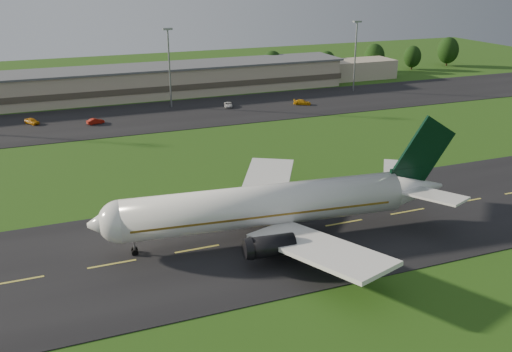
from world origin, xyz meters
name	(u,v)px	position (x,y,z in m)	size (l,w,h in m)	color
ground	(274,236)	(0.00, 0.00, 0.00)	(360.00, 360.00, 0.00)	#274D13
taxiway	(274,236)	(0.00, 0.00, 0.05)	(220.00, 30.00, 0.10)	black
apron	(159,116)	(0.00, 72.00, 0.05)	(260.00, 30.00, 0.10)	black
airliner	(271,206)	(-0.58, -0.09, 4.66)	(51.25, 41.97, 15.57)	white
terminal	(162,81)	(6.40, 96.18, 3.99)	(145.00, 16.00, 8.40)	#BAA68E
light_mast_centre	(169,58)	(5.00, 80.00, 12.74)	(2.40, 1.20, 20.35)	gray
light_mast_east	(356,48)	(60.00, 80.00, 12.74)	(2.40, 1.20, 20.35)	gray
tree_line	(262,65)	(41.43, 106.45, 4.95)	(197.61, 9.85, 10.48)	black
service_vehicle_a	(32,121)	(-29.58, 74.96, 0.82)	(1.69, 4.20, 1.43)	orange
service_vehicle_b	(95,121)	(-15.72, 69.57, 0.76)	(1.39, 3.99, 1.32)	maroon
service_vehicle_c	(228,105)	(18.88, 74.36, 0.71)	(2.01, 4.36, 1.21)	silver
service_vehicle_d	(302,102)	(38.11, 69.53, 0.78)	(1.90, 4.67, 1.35)	orange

